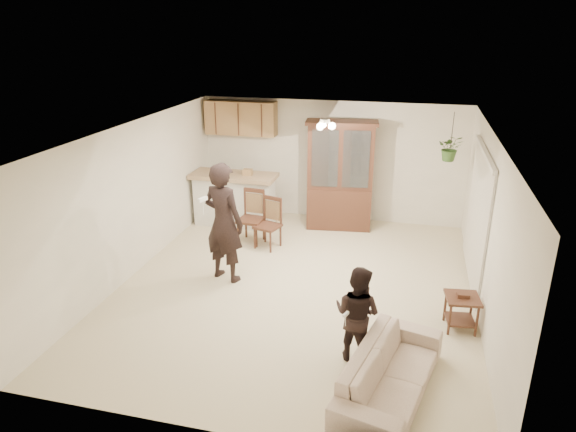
% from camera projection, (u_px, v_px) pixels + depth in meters
% --- Properties ---
extents(floor, '(6.50, 6.50, 0.00)m').
position_uv_depth(floor, '(296.00, 286.00, 8.25)').
color(floor, beige).
rests_on(floor, ground).
extents(ceiling, '(5.50, 6.50, 0.02)m').
position_uv_depth(ceiling, '(297.00, 132.00, 7.36)').
color(ceiling, silver).
rests_on(ceiling, wall_back).
extents(wall_back, '(5.50, 0.02, 2.50)m').
position_uv_depth(wall_back, '(331.00, 161.00, 10.75)').
color(wall_back, silver).
rests_on(wall_back, ground).
extents(wall_front, '(5.50, 0.02, 2.50)m').
position_uv_depth(wall_front, '(219.00, 330.00, 4.85)').
color(wall_front, silver).
rests_on(wall_front, ground).
extents(wall_left, '(0.02, 6.50, 2.50)m').
position_uv_depth(wall_left, '(133.00, 200.00, 8.42)').
color(wall_left, silver).
rests_on(wall_left, ground).
extents(wall_right, '(0.02, 6.50, 2.50)m').
position_uv_depth(wall_right, '(487.00, 230.00, 7.18)').
color(wall_right, silver).
rests_on(wall_right, ground).
extents(breakfast_bar, '(1.60, 0.55, 1.00)m').
position_uv_depth(breakfast_bar, '(235.00, 201.00, 10.62)').
color(breakfast_bar, silver).
rests_on(breakfast_bar, floor).
extents(bar_top, '(1.75, 0.70, 0.08)m').
position_uv_depth(bar_top, '(234.00, 176.00, 10.42)').
color(bar_top, tan).
rests_on(bar_top, breakfast_bar).
extents(upper_cabinets, '(1.50, 0.34, 0.70)m').
position_uv_depth(upper_cabinets, '(241.00, 118.00, 10.71)').
color(upper_cabinets, olive).
rests_on(upper_cabinets, wall_back).
extents(vertical_blinds, '(0.06, 2.30, 2.10)m').
position_uv_depth(vertical_blinds, '(477.00, 218.00, 8.06)').
color(vertical_blinds, beige).
rests_on(vertical_blinds, wall_right).
extents(ceiling_fixture, '(0.36, 0.36, 0.20)m').
position_uv_depth(ceiling_fixture, '(325.00, 125.00, 8.44)').
color(ceiling_fixture, '#FFEABF').
rests_on(ceiling_fixture, ceiling).
extents(hanging_plant, '(0.43, 0.37, 0.48)m').
position_uv_depth(hanging_plant, '(450.00, 148.00, 9.25)').
color(hanging_plant, '#2E5020').
rests_on(hanging_plant, ceiling).
extents(plant_cord, '(0.01, 0.01, 0.65)m').
position_uv_depth(plant_cord, '(452.00, 130.00, 9.13)').
color(plant_cord, black).
rests_on(plant_cord, ceiling).
extents(sofa, '(1.15, 1.99, 0.73)m').
position_uv_depth(sofa, '(391.00, 367.00, 5.74)').
color(sofa, beige).
rests_on(sofa, floor).
extents(adult, '(0.76, 0.62, 1.80)m').
position_uv_depth(adult, '(224.00, 228.00, 8.20)').
color(adult, black).
rests_on(adult, floor).
extents(child, '(0.80, 0.72, 1.35)m').
position_uv_depth(child, '(357.00, 311.00, 6.27)').
color(child, black).
rests_on(child, floor).
extents(china_hutch, '(1.45, 0.70, 2.20)m').
position_uv_depth(china_hutch, '(340.00, 176.00, 10.26)').
color(china_hutch, '#3D2216').
rests_on(china_hutch, floor).
extents(side_table, '(0.50, 0.50, 0.54)m').
position_uv_depth(side_table, '(461.00, 312.00, 7.04)').
color(side_table, '#3D2216').
rests_on(side_table, floor).
extents(chair_bar, '(0.49, 0.49, 1.02)m').
position_uv_depth(chair_bar, '(251.00, 228.00, 9.81)').
color(chair_bar, '#3D2216').
rests_on(chair_bar, floor).
extents(chair_hutch_left, '(0.53, 0.53, 0.95)m').
position_uv_depth(chair_hutch_left, '(268.00, 234.00, 9.58)').
color(chair_hutch_left, '#3D2216').
rests_on(chair_hutch_left, floor).
extents(chair_hutch_right, '(0.53, 0.53, 1.07)m').
position_uv_depth(chair_hutch_right, '(328.00, 208.00, 10.80)').
color(chair_hutch_right, '#3D2216').
rests_on(chair_hutch_right, floor).
extents(controller_adult, '(0.10, 0.18, 0.05)m').
position_uv_depth(controller_adult, '(203.00, 199.00, 7.62)').
color(controller_adult, white).
rests_on(controller_adult, adult).
extents(controller_child, '(0.07, 0.11, 0.03)m').
position_uv_depth(controller_child, '(346.00, 314.00, 6.01)').
color(controller_child, white).
rests_on(controller_child, child).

